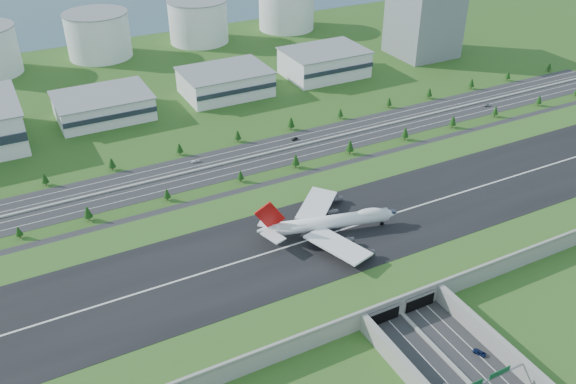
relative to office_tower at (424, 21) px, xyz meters
name	(u,v)px	position (x,y,z in m)	size (l,w,h in m)	color
ground	(335,246)	(-200.00, -195.00, -27.50)	(1200.00, 1200.00, 0.00)	#2A551A
airfield_deck	(336,239)	(-200.00, -195.09, -23.38)	(520.00, 100.00, 9.20)	#969691
sign_gantry_near	(485,382)	(-200.00, -290.04, -20.55)	(38.70, 0.70, 9.80)	gray
north_expressway	(249,158)	(-200.00, -100.00, -27.44)	(560.00, 36.00, 0.12)	#28282B
tree_row	(285,143)	(-177.08, -99.86, -22.93)	(508.70, 48.65, 8.49)	#3D2819
hangar_mid_a	(103,106)	(-260.00, -5.00, -20.00)	(58.00, 42.00, 15.00)	white
hangar_mid_b	(225,82)	(-175.00, -5.00, -19.00)	(58.00, 42.00, 17.00)	white
hangar_mid_c	(324,63)	(-95.00, -5.00, -18.00)	(58.00, 42.00, 19.00)	white
office_tower	(424,21)	(0.00, 0.00, 0.00)	(46.00, 46.00, 55.00)	gray
fuel_tank_b	(98,35)	(-235.00, 115.00, -10.00)	(50.00, 50.00, 35.00)	white
fuel_tank_c	(198,21)	(-150.00, 115.00, -10.00)	(50.00, 50.00, 35.00)	white
fuel_tank_d	(286,9)	(-65.00, 115.00, -10.00)	(50.00, 50.00, 35.00)	white
bay_water	(98,3)	(-200.00, 285.00, -27.47)	(1200.00, 260.00, 0.06)	#335261
boeing_747	(330,222)	(-202.92, -194.04, -13.67)	(65.26, 60.96, 20.53)	white
car_2	(479,352)	(-187.34, -274.96, -26.70)	(2.25, 4.88, 1.36)	#0D1A45
car_5	(295,139)	(-165.98, -91.59, -26.68)	(1.48, 4.25, 1.40)	black
car_6	(487,105)	(-26.86, -106.77, -26.66)	(2.39, 5.19, 1.44)	#ADAEB2
car_7	(195,161)	(-229.14, -90.66, -26.70)	(1.90, 4.68, 1.36)	silver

